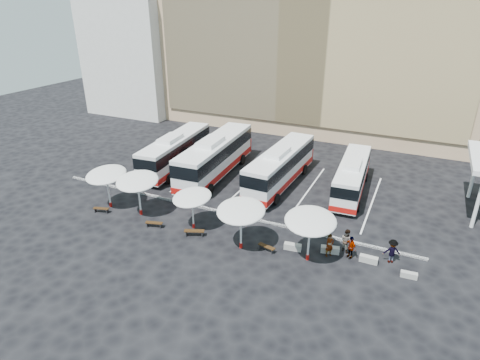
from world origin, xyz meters
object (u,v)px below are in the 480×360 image
at_px(wood_bench_3, 267,247).
at_px(wood_bench_2, 194,232).
at_px(sunshade_2, 192,197).
at_px(passenger_0, 330,245).
at_px(sunshade_3, 241,211).
at_px(conc_bench_1, 330,250).
at_px(bus_0, 176,151).
at_px(wood_bench_1, 154,223).
at_px(conc_bench_3, 409,275).
at_px(bus_1, 216,156).
at_px(passenger_2, 351,247).
at_px(wood_bench_0, 101,209).
at_px(conc_bench_0, 293,247).
at_px(sunshade_4, 310,221).
at_px(passenger_1, 347,240).
at_px(conc_bench_2, 369,259).
at_px(passenger_3, 392,251).
at_px(bus_3, 352,176).
at_px(sunshade_1, 137,181).
at_px(sunshade_0, 106,175).
at_px(bus_2, 281,166).

bearing_deg(wood_bench_3, wood_bench_2, -175.21).
height_order(sunshade_2, passenger_0, sunshade_2).
height_order(sunshade_3, wood_bench_3, sunshade_3).
bearing_deg(conc_bench_1, bus_0, 154.89).
distance_m(wood_bench_1, conc_bench_1, 14.06).
bearing_deg(conc_bench_3, bus_1, 154.06).
xyz_separation_m(bus_0, passenger_2, (20.65, -9.03, -1.10)).
bearing_deg(wood_bench_0, bus_0, 88.73).
relative_size(bus_1, wood_bench_3, 9.73).
relative_size(conc_bench_1, passenger_0, 0.74).
relative_size(wood_bench_0, conc_bench_3, 1.33).
xyz_separation_m(conc_bench_0, conc_bench_1, (2.60, 0.79, 0.01)).
bearing_deg(wood_bench_0, sunshade_4, 2.84).
bearing_deg(bus_0, wood_bench_3, -40.80).
relative_size(bus_0, wood_bench_1, 8.47).
bearing_deg(wood_bench_2, sunshade_2, 123.86).
height_order(sunshade_2, passenger_1, sunshade_2).
relative_size(sunshade_4, wood_bench_3, 3.10).
distance_m(sunshade_2, conc_bench_0, 8.67).
height_order(sunshade_4, conc_bench_2, sunshade_4).
height_order(bus_1, passenger_3, bus_1).
relative_size(wood_bench_3, conc_bench_2, 1.12).
distance_m(sunshade_3, sunshade_4, 4.97).
height_order(conc_bench_3, passenger_0, passenger_0).
relative_size(bus_0, wood_bench_2, 7.67).
bearing_deg(bus_3, conc_bench_0, -103.07).
bearing_deg(bus_0, wood_bench_1, -69.88).
xyz_separation_m(sunshade_1, conc_bench_3, (21.63, 0.61, -2.94)).
height_order(conc_bench_3, passenger_3, passenger_3).
relative_size(wood_bench_0, passenger_2, 0.81).
distance_m(bus_0, wood_bench_0, 11.58).
relative_size(bus_0, passenger_0, 6.92).
distance_m(bus_0, conc_bench_0, 19.39).
distance_m(sunshade_0, conc_bench_1, 19.76).
bearing_deg(sunshade_4, conc_bench_1, 50.88).
height_order(sunshade_3, sunshade_4, sunshade_4).
height_order(bus_0, sunshade_2, bus_0).
relative_size(bus_1, passenger_1, 7.57).
distance_m(sunshade_0, passenger_1, 20.71).
bearing_deg(passenger_1, sunshade_1, 41.86).
relative_size(wood_bench_2, passenger_0, 0.90).
bearing_deg(sunshade_1, sunshade_4, -1.19).
relative_size(bus_2, passenger_1, 7.00).
relative_size(sunshade_0, sunshade_4, 0.84).
bearing_deg(sunshade_0, sunshade_3, -4.11).
height_order(wood_bench_0, passenger_2, passenger_2).
bearing_deg(wood_bench_3, sunshade_1, 177.38).
bearing_deg(wood_bench_2, bus_3, 53.93).
bearing_deg(conc_bench_0, passenger_3, 12.23).
bearing_deg(bus_1, passenger_1, -31.81).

